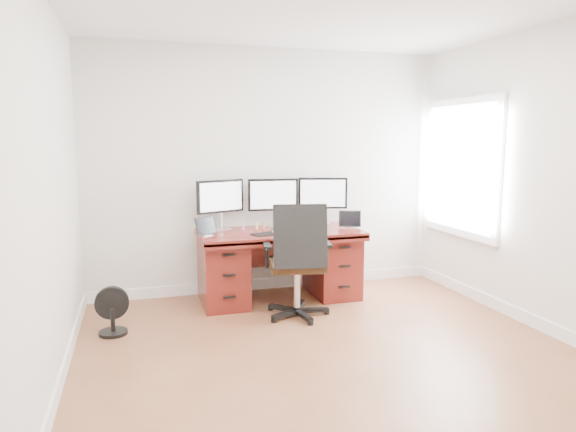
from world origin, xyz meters
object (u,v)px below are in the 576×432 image
object	(u,v)px
keyboard	(286,232)
office_chair	(298,280)
monitor_center	(273,196)
desk	(279,262)
floor_fan	(112,312)

from	to	relation	value
keyboard	office_chair	bearing A→B (deg)	-83.84
monitor_center	keyboard	bearing A→B (deg)	-80.90
office_chair	desk	bearing A→B (deg)	101.06
floor_fan	keyboard	bearing A→B (deg)	12.09
desk	floor_fan	bearing A→B (deg)	-161.23
floor_fan	monitor_center	size ratio (longest dim) A/B	0.77
floor_fan	monitor_center	distance (m)	2.06
monitor_center	desk	bearing A→B (deg)	-84.65
office_chair	monitor_center	bearing A→B (deg)	100.87
floor_fan	monitor_center	world-z (taller)	monitor_center
monitor_center	floor_fan	bearing A→B (deg)	-148.99
floor_fan	keyboard	xyz separation A→B (m)	(1.71, 0.39, 0.55)
desk	keyboard	world-z (taller)	keyboard
monitor_center	keyboard	distance (m)	0.53
office_chair	monitor_center	xyz separation A→B (m)	(-0.01, 0.86, 0.72)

